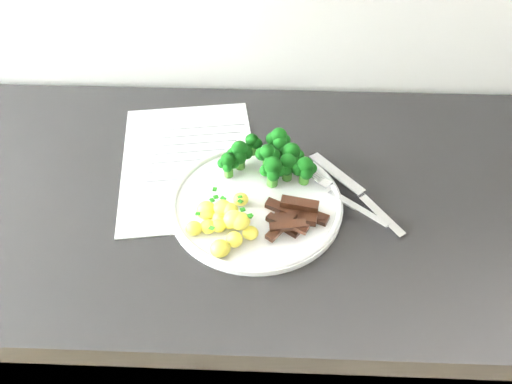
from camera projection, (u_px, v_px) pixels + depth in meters
counter at (311, 333)px, 1.09m from camera, size 2.29×0.57×0.86m
recipe_paper at (189, 162)px, 0.84m from camera, size 0.27×0.35×0.00m
plate at (256, 202)px, 0.77m from camera, size 0.27×0.27×0.02m
broccoli at (272, 157)px, 0.79m from camera, size 0.16×0.11×0.06m
potatoes at (223, 220)px, 0.72m from camera, size 0.11×0.12×0.04m
beef_strips at (294, 217)px, 0.73m from camera, size 0.10×0.09×0.03m
fork at (346, 199)px, 0.76m from camera, size 0.12×0.13×0.02m
knife at (366, 202)px, 0.77m from camera, size 0.14×0.18×0.02m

